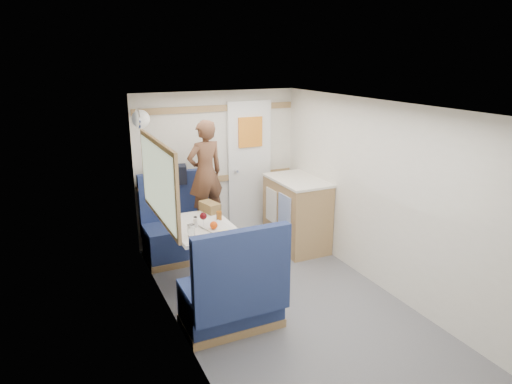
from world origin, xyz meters
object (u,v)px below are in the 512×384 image
duffel_bag (168,175)px  salt_grinder (195,223)px  bench_near (233,299)px  beer_glass (219,216)px  wine_glass (203,217)px  bench_far (181,234)px  orange_fruit (214,225)px  galley_counter (297,213)px  dome_light (141,119)px  tray (217,227)px  dinette_table (202,239)px  pepper_grinder (195,221)px  bread_loaf (210,207)px  cheese_block (224,233)px  tumbler_left (191,230)px  person (205,173)px

duffel_bag → salt_grinder: (-0.02, -1.15, -0.24)m
bench_near → beer_glass: 1.07m
duffel_bag → wine_glass: bearing=-74.8°
bench_far → wine_glass: size_ratio=6.25×
bench_near → orange_fruit: bench_near is taller
beer_glass → salt_grinder: 0.32m
galley_counter → dome_light: bearing=170.8°
tray → salt_grinder: bearing=147.5°
dome_light → dinette_table: bearing=-65.4°
galley_counter → tray: 1.54m
tray → pepper_grinder: (-0.17, 0.18, 0.04)m
orange_fruit → beer_glass: orange_fruit is taller
dinette_table → galley_counter: galley_counter is taller
bench_far → wine_glass: (-0.01, -0.95, 0.54)m
bench_near → tray: bench_near is taller
bread_loaf → wine_glass: bearing=-116.6°
wine_glass → bench_far: bearing=89.6°
dinette_table → orange_fruit: (0.07, -0.20, 0.21)m
bench_near → pepper_grinder: 1.01m
orange_fruit → cheese_block: size_ratio=0.81×
bench_far → tumbler_left: bench_far is taller
dome_light → beer_glass: 1.39m
cheese_block → tumbler_left: (-0.29, 0.12, 0.03)m
dome_light → tumbler_left: dome_light is taller
dome_light → bread_loaf: size_ratio=0.77×
dinette_table → tray: tray is taller
duffel_bag → beer_glass: (0.28, -1.04, -0.24)m
pepper_grinder → dinette_table: bearing=-32.3°
bench_far → galley_counter: bearing=-12.1°
bench_far → tray: bench_far is taller
bench_far → pepper_grinder: bearing=-93.8°
cheese_block → tumbler_left: bearing=157.0°
dinette_table → tumbler_left: (-0.19, -0.25, 0.22)m
duffel_bag → bread_loaf: (0.28, -0.75, -0.24)m
wine_glass → duffel_bag: bearing=92.4°
dinette_table → bread_loaf: 0.48m
galley_counter → pepper_grinder: 1.63m
bench_far → bread_loaf: 0.72m
orange_fruit → cheese_block: orange_fruit is taller
tumbler_left → pepper_grinder: tumbler_left is taller
dinette_table → tumbler_left: size_ratio=7.50×
tumbler_left → salt_grinder: size_ratio=1.30×
orange_fruit → dome_light: bearing=113.6°
person → cheese_block: person is taller
dinette_table → wine_glass: size_ratio=5.48×
tumbler_left → galley_counter: bearing=25.8°
person → tray: bearing=66.8°
bench_far → tumbler_left: bearing=-99.6°
tumbler_left → orange_fruit: bearing=12.4°
bench_near → dinette_table: bearing=90.0°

